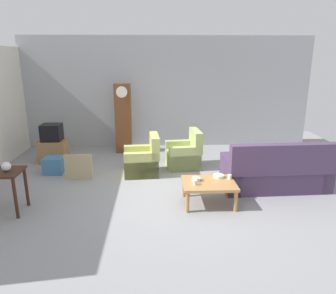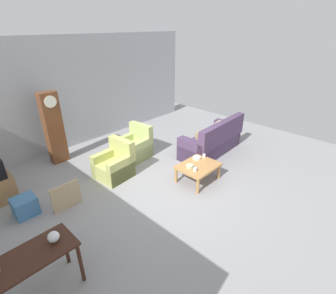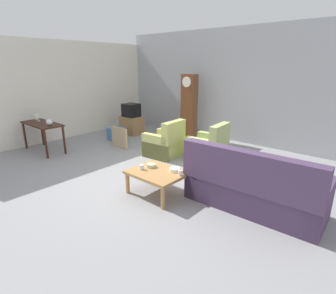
{
  "view_description": "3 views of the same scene",
  "coord_description": "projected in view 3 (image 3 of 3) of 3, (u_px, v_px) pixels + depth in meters",
  "views": [
    {
      "loc": [
        -0.41,
        -5.82,
        2.63
      ],
      "look_at": [
        -0.15,
        0.03,
        0.95
      ],
      "focal_mm": 33.89,
      "sensor_mm": 36.0,
      "label": 1
    },
    {
      "loc": [
        -3.7,
        -3.54,
        3.44
      ],
      "look_at": [
        0.2,
        0.15,
        0.82
      ],
      "focal_mm": 27.03,
      "sensor_mm": 36.0,
      "label": 2
    },
    {
      "loc": [
        3.55,
        -3.63,
        2.23
      ],
      "look_at": [
        0.35,
        0.06,
        0.69
      ],
      "focal_mm": 28.61,
      "sensor_mm": 36.0,
      "label": 3
    }
  ],
  "objects": [
    {
      "name": "ground_plane",
      "position": [
        153.0,
        177.0,
        5.51
      ],
      "size": [
        10.4,
        10.4,
        0.0
      ],
      "primitive_type": "plane",
      "color": "gray"
    },
    {
      "name": "garage_door_wall",
      "position": [
        240.0,
        86.0,
        7.62
      ],
      "size": [
        8.4,
        0.16,
        3.2
      ],
      "primitive_type": "cube",
      "color": "#9EA0A5",
      "rests_on": "ground_plane"
    },
    {
      "name": "pegboard_wall_left",
      "position": [
        61.0,
        91.0,
        7.99
      ],
      "size": [
        0.12,
        6.4,
        2.88
      ],
      "primitive_type": "cube",
      "color": "silver",
      "rests_on": "ground_plane"
    },
    {
      "name": "couch_floral",
      "position": [
        252.0,
        188.0,
        4.19
      ],
      "size": [
        2.13,
        0.95,
        1.04
      ],
      "color": "#4C3856",
      "rests_on": "ground_plane"
    },
    {
      "name": "armchair_olive_near",
      "position": [
        165.0,
        144.0,
        6.65
      ],
      "size": [
        0.85,
        0.82,
        0.92
      ],
      "color": "#B7BC66",
      "rests_on": "ground_plane"
    },
    {
      "name": "armchair_olive_far",
      "position": [
        208.0,
        148.0,
        6.32
      ],
      "size": [
        0.86,
        0.83,
        0.92
      ],
      "color": "#AEBD6F",
      "rests_on": "ground_plane"
    },
    {
      "name": "coffee_table_wood",
      "position": [
        157.0,
        175.0,
        4.68
      ],
      "size": [
        0.96,
        0.76,
        0.43
      ],
      "color": "#B27F47",
      "rests_on": "ground_plane"
    },
    {
      "name": "console_table_dark",
      "position": [
        42.0,
        127.0,
        6.92
      ],
      "size": [
        1.3,
        0.56,
        0.76
      ],
      "color": "#381E14",
      "rests_on": "ground_plane"
    },
    {
      "name": "grandfather_clock",
      "position": [
        189.0,
        107.0,
        8.1
      ],
      "size": [
        0.44,
        0.3,
        1.93
      ],
      "color": "brown",
      "rests_on": "ground_plane"
    },
    {
      "name": "tv_stand_cabinet",
      "position": [
        132.0,
        125.0,
        8.82
      ],
      "size": [
        0.68,
        0.52,
        0.57
      ],
      "primitive_type": "cube",
      "color": "#997047",
      "rests_on": "ground_plane"
    },
    {
      "name": "tv_crt",
      "position": [
        131.0,
        110.0,
        8.67
      ],
      "size": [
        0.48,
        0.44,
        0.42
      ],
      "primitive_type": "cube",
      "color": "black",
      "rests_on": "tv_stand_cabinet"
    },
    {
      "name": "framed_picture_leaning",
      "position": [
        119.0,
        138.0,
        7.33
      ],
      "size": [
        0.6,
        0.05,
        0.57
      ],
      "primitive_type": "cube",
      "color": "tan",
      "rests_on": "ground_plane"
    },
    {
      "name": "storage_box_blue",
      "position": [
        116.0,
        134.0,
        8.07
      ],
      "size": [
        0.42,
        0.4,
        0.39
      ],
      "primitive_type": "cube",
      "color": "teal",
      "rests_on": "ground_plane"
    },
    {
      "name": "glass_dome_cloche",
      "position": [
        49.0,
        122.0,
        6.61
      ],
      "size": [
        0.16,
        0.16,
        0.16
      ],
      "primitive_type": "sphere",
      "color": "silver",
      "rests_on": "console_table_dark"
    },
    {
      "name": "cup_white_porcelain",
      "position": [
        180.0,
        173.0,
        4.49
      ],
      "size": [
        0.07,
        0.07,
        0.09
      ],
      "primitive_type": "cylinder",
      "color": "white",
      "rests_on": "coffee_table_wood"
    },
    {
      "name": "cup_blue_rimmed",
      "position": [
        142.0,
        167.0,
        4.74
      ],
      "size": [
        0.08,
        0.08,
        0.09
      ],
      "primitive_type": "cylinder",
      "color": "silver",
      "rests_on": "coffee_table_wood"
    },
    {
      "name": "bowl_white_stacked",
      "position": [
        175.0,
        169.0,
        4.67
      ],
      "size": [
        0.2,
        0.2,
        0.06
      ],
      "primitive_type": "cylinder",
      "color": "white",
      "rests_on": "coffee_table_wood"
    },
    {
      "name": "bowl_shallow_green",
      "position": [
        151.0,
        165.0,
        4.85
      ],
      "size": [
        0.17,
        0.17,
        0.06
      ],
      "primitive_type": "cylinder",
      "color": "#B2C69E",
      "rests_on": "coffee_table_wood"
    },
    {
      "name": "wine_glass_tall",
      "position": [
        36.0,
        115.0,
        7.22
      ],
      "size": [
        0.07,
        0.07,
        0.2
      ],
      "color": "silver",
      "rests_on": "console_table_dark"
    },
    {
      "name": "wine_glass_mid",
      "position": [
        38.0,
        116.0,
        7.05
      ],
      "size": [
        0.08,
        0.08,
        0.21
      ],
      "color": "silver",
      "rests_on": "console_table_dark"
    }
  ]
}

